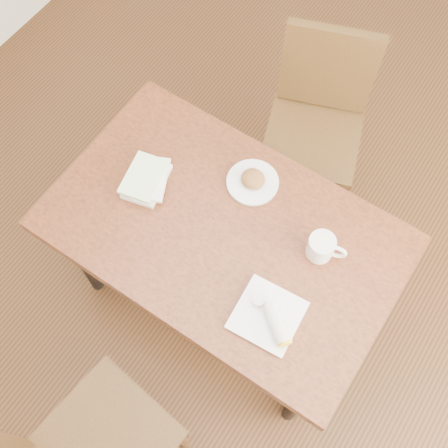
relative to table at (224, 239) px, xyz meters
The scene contains 8 objects.
ground 0.67m from the table, ahead, with size 4.00×5.00×0.01m, color #472814.
room_walls 0.96m from the table, ahead, with size 4.02×5.02×2.80m.
table is the anchor object (origin of this frame).
chair_far 0.79m from the table, 91.55° to the left, with size 0.54×0.54×0.95m.
plate_scone 0.24m from the table, 94.59° to the left, with size 0.20×0.20×0.06m.
coffee_mug 0.38m from the table, 19.29° to the left, with size 0.14×0.10×0.10m.
plate_burrito 0.38m from the table, 31.19° to the right, with size 0.24×0.23×0.07m.
book_stack 0.37m from the table, behind, with size 0.20×0.23×0.05m.
Camera 1 is at (0.48, -0.71, 2.60)m, focal length 45.00 mm.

